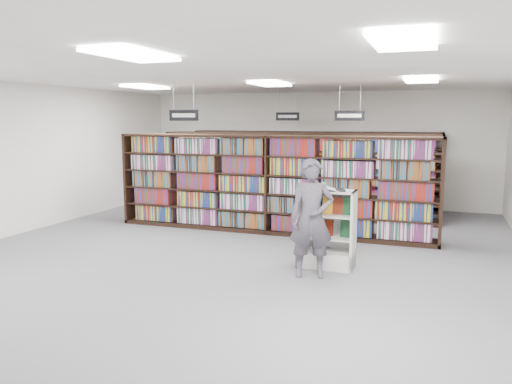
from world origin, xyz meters
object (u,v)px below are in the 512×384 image
(endcap_display, at_px, (327,240))
(open_book, at_px, (324,188))
(bookshelf_row_near, at_px, (270,184))
(shopper, at_px, (311,218))

(endcap_display, distance_m, open_book, 0.88)
(bookshelf_row_near, bearing_deg, endcap_display, -50.99)
(shopper, bearing_deg, endcap_display, 62.62)
(endcap_display, height_order, open_book, open_book)
(open_book, height_order, shopper, shopper)
(bookshelf_row_near, distance_m, shopper, 3.13)
(endcap_display, bearing_deg, open_book, -114.98)
(open_book, distance_m, shopper, 0.67)
(bookshelf_row_near, height_order, open_book, bookshelf_row_near)
(bookshelf_row_near, distance_m, endcap_display, 2.76)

